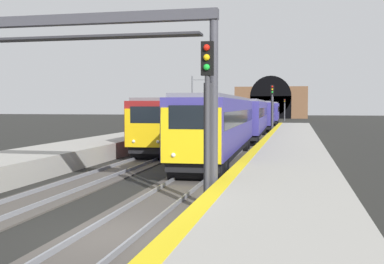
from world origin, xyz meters
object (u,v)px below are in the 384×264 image
object	(u,v)px
railway_signal_near	(207,111)
catenary_mast_near	(192,101)
railway_signal_mid	(272,105)
railway_signal_far	(285,108)
train_main_approaching	(258,115)
train_adjacent_platform	(205,117)
overhead_signal_gantry	(93,60)

from	to	relation	value
railway_signal_near	catenary_mast_near	bearing A→B (deg)	-167.30
railway_signal_mid	catenary_mast_near	distance (m)	22.29
railway_signal_near	railway_signal_far	size ratio (longest dim) A/B	1.12
train_main_approaching	train_adjacent_platform	xyz separation A→B (m)	(-10.60, 4.47, -0.05)
train_main_approaching	railway_signal_near	bearing A→B (deg)	1.06
railway_signal_near	overhead_signal_gantry	bearing A→B (deg)	-100.93
railway_signal_near	railway_signal_far	distance (m)	91.41
railway_signal_near	railway_signal_mid	xyz separation A→B (m)	(39.33, -0.00, 0.15)
train_adjacent_platform	railway_signal_near	bearing A→B (deg)	9.27
overhead_signal_gantry	train_adjacent_platform	bearing A→B (deg)	3.96
train_adjacent_platform	catenary_mast_near	bearing A→B (deg)	-166.56
catenary_mast_near	train_main_approaching	bearing A→B (deg)	-141.29
railway_signal_mid	railway_signal_near	bearing A→B (deg)	0.00
catenary_mast_near	railway_signal_far	bearing A→B (deg)	-20.88
railway_signal_near	overhead_signal_gantry	size ratio (longest dim) A/B	0.62
train_main_approaching	railway_signal_mid	distance (m)	4.88
train_main_approaching	train_adjacent_platform	distance (m)	11.51
railway_signal_far	overhead_signal_gantry	xyz separation A→B (m)	(-90.61, 4.14, 2.16)
railway_signal_far	catenary_mast_near	xyz separation A→B (m)	(-33.94, 12.95, 1.23)
catenary_mast_near	train_adjacent_platform	bearing A→B (deg)	-164.92
railway_signal_far	train_main_approaching	bearing A→B (deg)	-2.28
railway_signal_mid	catenary_mast_near	bearing A→B (deg)	-144.47
train_main_approaching	railway_signal_mid	size ratio (longest dim) A/B	13.50
railway_signal_far	catenary_mast_near	size ratio (longest dim) A/B	0.61
train_adjacent_platform	railway_signal_far	xyz separation A→B (m)	(58.33, -6.38, 0.61)
train_adjacent_platform	railway_signal_near	xyz separation A→B (m)	(-33.08, -6.38, 1.03)
train_main_approaching	railway_signal_far	world-z (taller)	railway_signal_far
railway_signal_mid	railway_signal_far	xyz separation A→B (m)	(52.08, 0.00, -0.58)
overhead_signal_gantry	catenary_mast_near	world-z (taller)	catenary_mast_near
railway_signal_mid	catenary_mast_near	xyz separation A→B (m)	(18.14, 12.95, 0.66)
overhead_signal_gantry	catenary_mast_near	bearing A→B (deg)	8.84
train_main_approaching	catenary_mast_near	bearing A→B (deg)	-142.73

